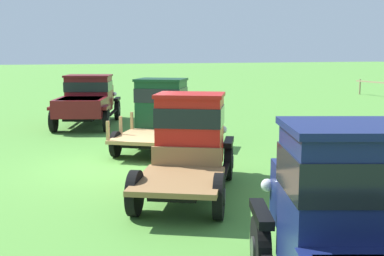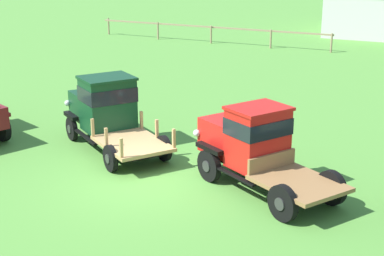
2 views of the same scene
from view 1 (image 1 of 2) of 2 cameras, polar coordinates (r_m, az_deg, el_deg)
ground_plane at (r=13.20m, az=-8.61°, el=-4.50°), size 240.00×240.00×0.00m
vintage_truck_foreground_near at (r=20.87m, az=-12.16°, el=3.44°), size 5.61×3.63×2.11m
vintage_truck_second_in_line at (r=16.06m, az=-3.49°, el=2.09°), size 4.99×4.03×2.20m
vintage_truck_midrow_center at (r=10.78m, az=-0.08°, el=-1.32°), size 4.67×3.53×2.16m
vintage_truck_far_side at (r=5.57m, az=19.92°, el=-11.62°), size 5.09×3.40×2.29m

